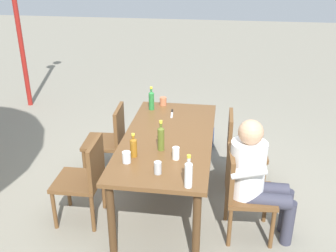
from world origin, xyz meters
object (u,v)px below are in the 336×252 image
Objects in this scene: cup_glass at (127,157)px; backpack_by_near_side at (205,132)px; table_knife at (172,113)px; bottle_amber at (134,147)px; cup_steel at (158,168)px; bottle_green at (151,100)px; cup_terracotta at (163,101)px; chair_near_right at (240,147)px; chair_far_right at (110,138)px; cup_white at (176,153)px; dining_table at (168,144)px; chair_near_left at (242,190)px; bottle_clear at (188,173)px; chair_far_left at (85,177)px; bottle_olive at (161,137)px; person_in_white_shirt at (256,174)px.

cup_glass is 2.10m from backpack_by_near_side.
cup_glass reaches higher than table_knife.
cup_steel is at bearing -134.87° from bottle_amber.
bottle_green is 2.85× the size of cup_terracotta.
cup_terracotta is (0.44, 0.93, 0.33)m from chair_near_right.
chair_far_right is 1.29m from cup_white.
dining_table is 2.18× the size of chair_near_left.
cup_glass is at bearing 133.77° from chair_near_right.
cup_white is (0.12, -0.42, 0.01)m from cup_glass.
cup_steel is at bearing 59.16° from bottle_clear.
cup_steel reaches higher than chair_far_right.
table_knife reaches higher than dining_table.
cup_steel is (-0.29, -0.77, 0.33)m from chair_far_left.
cup_terracotta is 1.35m from cup_white.
bottle_green reaches higher than backpack_by_near_side.
bottle_olive is at bearing -43.43° from cup_glass.
chair_near_left is at bearing -90.30° from chair_far_left.
bottle_olive is 0.23m from cup_white.
backpack_by_near_side is (0.64, -0.62, -0.67)m from bottle_green.
bottle_green reaches higher than cup_steel.
bottle_clear is 0.66m from cup_glass.
chair_far_right is at bearing 127.53° from cup_terracotta.
cup_white is 1.90m from backpack_by_near_side.
chair_far_right is at bearing 38.46° from bottle_clear.
cup_white is at bearing 19.61° from bottle_clear.
cup_steel reaches higher than backpack_by_near_side.
table_knife is at bearing 76.23° from chair_near_right.
chair_far_right is 1.50m from chair_near_right.
cup_terracotta is at bearing 30.16° from table_knife.
bottle_olive reaches higher than chair_far_right.
chair_near_left is 1.60m from bottle_green.
dining_table is 0.48m from cup_white.
person_in_white_shirt is (-0.00, -1.61, 0.17)m from chair_far_left.
chair_near_left is 8.80× the size of cup_terracotta.
chair_far_right is 0.86m from chair_far_left.
person_in_white_shirt is 3.92× the size of bottle_olive.
cup_glass is at bearing 106.29° from cup_white.
chair_far_right reaches higher than cup_glass.
bottle_olive reaches higher than chair_near_right.
bottle_olive is (0.14, -0.72, 0.41)m from chair_far_left.
chair_far_left is at bearing 146.07° from table_knife.
cup_white is at bearing -23.72° from cup_steel.
bottle_amber is 1.15m from bottle_green.
person_in_white_shirt is at bearing -83.07° from cup_glass.
cup_steel is (-0.29, 0.84, 0.16)m from person_in_white_shirt.
chair_near_right reaches higher than cup_glass.
chair_near_right is at bearing -48.84° from bottle_amber.
chair_near_right is at bearing 7.30° from person_in_white_shirt.
bottle_amber is 0.69m from bottle_clear.
dining_table is 0.88m from chair_far_left.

